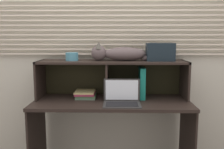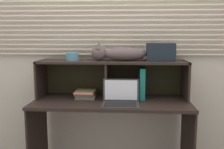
# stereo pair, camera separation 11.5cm
# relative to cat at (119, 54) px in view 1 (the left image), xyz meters

# --- Properties ---
(back_panel_with_blinds) EXTENTS (4.40, 0.08, 2.50)m
(back_panel_with_blinds) POSITION_rel_cat_xyz_m (-0.07, 0.23, 0.03)
(back_panel_with_blinds) COLOR beige
(back_panel_with_blinds) RESTS_ON ground
(desk) EXTENTS (1.53, 0.62, 0.77)m
(desk) POSITION_rel_cat_xyz_m (-0.07, -0.12, -0.60)
(desk) COLOR black
(desk) RESTS_ON ground
(hutch_shelf_unit) EXTENTS (1.49, 0.36, 0.38)m
(hutch_shelf_unit) POSITION_rel_cat_xyz_m (-0.07, 0.03, -0.18)
(hutch_shelf_unit) COLOR black
(hutch_shelf_unit) RESTS_ON desk
(cat) EXTENTS (0.74, 0.16, 0.19)m
(cat) POSITION_rel_cat_xyz_m (0.00, 0.00, 0.00)
(cat) COLOR #534748
(cat) RESTS_ON hutch_shelf_unit
(laptop) EXTENTS (0.34, 0.24, 0.23)m
(laptop) POSITION_rel_cat_xyz_m (0.03, -0.25, -0.41)
(laptop) COLOR #2F2F2F
(laptop) RESTS_ON desk
(binder_upright) EXTENTS (0.05, 0.23, 0.31)m
(binder_upright) POSITION_rel_cat_xyz_m (0.24, 0.00, -0.30)
(binder_upright) COLOR #167E6F
(binder_upright) RESTS_ON desk
(book_stack) EXTENTS (0.22, 0.24, 0.07)m
(book_stack) POSITION_rel_cat_xyz_m (-0.34, -0.00, -0.42)
(book_stack) COLOR #486450
(book_stack) RESTS_ON desk
(small_basket) EXTENTS (0.13, 0.13, 0.08)m
(small_basket) POSITION_rel_cat_xyz_m (-0.47, 0.00, -0.03)
(small_basket) COLOR teal
(small_basket) RESTS_ON hutch_shelf_unit
(storage_box) EXTENTS (0.27, 0.18, 0.18)m
(storage_box) POSITION_rel_cat_xyz_m (0.42, 0.00, 0.02)
(storage_box) COLOR black
(storage_box) RESTS_ON hutch_shelf_unit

